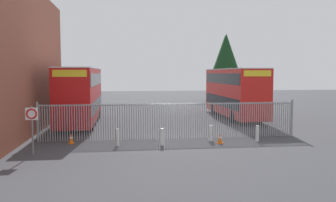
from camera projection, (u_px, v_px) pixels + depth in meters
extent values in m
plane|color=#3D3D42|center=(162.00, 121.00, 29.05)|extent=(100.00, 100.00, 0.00)
cylinder|color=gray|center=(37.00, 123.00, 20.00)|extent=(0.06, 0.06, 2.20)
cylinder|color=gray|center=(40.00, 123.00, 20.02)|extent=(0.06, 0.06, 2.20)
cylinder|color=gray|center=(42.00, 123.00, 20.04)|extent=(0.06, 0.06, 2.20)
cylinder|color=gray|center=(45.00, 123.00, 20.05)|extent=(0.06, 0.06, 2.20)
cylinder|color=gray|center=(47.00, 123.00, 20.07)|extent=(0.06, 0.06, 2.20)
cylinder|color=gray|center=(50.00, 123.00, 20.09)|extent=(0.06, 0.06, 2.20)
cylinder|color=gray|center=(52.00, 123.00, 20.11)|extent=(0.06, 0.06, 2.20)
cylinder|color=gray|center=(55.00, 123.00, 20.13)|extent=(0.06, 0.06, 2.20)
cylinder|color=gray|center=(57.00, 123.00, 20.14)|extent=(0.06, 0.06, 2.20)
cylinder|color=gray|center=(60.00, 123.00, 20.16)|extent=(0.06, 0.06, 2.20)
cylinder|color=gray|center=(62.00, 123.00, 20.18)|extent=(0.06, 0.06, 2.20)
cylinder|color=gray|center=(65.00, 123.00, 20.20)|extent=(0.06, 0.06, 2.20)
cylinder|color=gray|center=(67.00, 123.00, 20.22)|extent=(0.06, 0.06, 2.20)
cylinder|color=gray|center=(70.00, 123.00, 20.23)|extent=(0.06, 0.06, 2.20)
cylinder|color=gray|center=(72.00, 123.00, 20.25)|extent=(0.06, 0.06, 2.20)
cylinder|color=gray|center=(74.00, 123.00, 20.27)|extent=(0.06, 0.06, 2.20)
cylinder|color=gray|center=(77.00, 123.00, 20.29)|extent=(0.06, 0.06, 2.20)
cylinder|color=gray|center=(79.00, 123.00, 20.31)|extent=(0.06, 0.06, 2.20)
cylinder|color=gray|center=(82.00, 123.00, 20.32)|extent=(0.06, 0.06, 2.20)
cylinder|color=gray|center=(84.00, 122.00, 20.34)|extent=(0.06, 0.06, 2.20)
cylinder|color=gray|center=(87.00, 122.00, 20.36)|extent=(0.06, 0.06, 2.20)
cylinder|color=gray|center=(89.00, 122.00, 20.38)|extent=(0.06, 0.06, 2.20)
cylinder|color=gray|center=(91.00, 122.00, 20.40)|extent=(0.06, 0.06, 2.20)
cylinder|color=gray|center=(94.00, 122.00, 20.41)|extent=(0.06, 0.06, 2.20)
cylinder|color=gray|center=(96.00, 122.00, 20.43)|extent=(0.06, 0.06, 2.20)
cylinder|color=gray|center=(99.00, 122.00, 20.45)|extent=(0.06, 0.06, 2.20)
cylinder|color=gray|center=(101.00, 122.00, 20.47)|extent=(0.06, 0.06, 2.20)
cylinder|color=gray|center=(103.00, 122.00, 20.49)|extent=(0.06, 0.06, 2.20)
cylinder|color=gray|center=(106.00, 122.00, 20.50)|extent=(0.06, 0.06, 2.20)
cylinder|color=gray|center=(108.00, 122.00, 20.52)|extent=(0.06, 0.06, 2.20)
cylinder|color=gray|center=(110.00, 122.00, 20.54)|extent=(0.06, 0.06, 2.20)
cylinder|color=gray|center=(113.00, 122.00, 20.56)|extent=(0.06, 0.06, 2.20)
cylinder|color=gray|center=(115.00, 122.00, 20.58)|extent=(0.06, 0.06, 2.20)
cylinder|color=gray|center=(118.00, 122.00, 20.59)|extent=(0.06, 0.06, 2.20)
cylinder|color=gray|center=(120.00, 122.00, 20.61)|extent=(0.06, 0.06, 2.20)
cylinder|color=gray|center=(122.00, 122.00, 20.63)|extent=(0.06, 0.06, 2.20)
cylinder|color=gray|center=(125.00, 122.00, 20.65)|extent=(0.06, 0.06, 2.20)
cylinder|color=gray|center=(127.00, 122.00, 20.67)|extent=(0.06, 0.06, 2.20)
cylinder|color=gray|center=(129.00, 122.00, 20.68)|extent=(0.06, 0.06, 2.20)
cylinder|color=gray|center=(132.00, 122.00, 20.70)|extent=(0.06, 0.06, 2.20)
cylinder|color=gray|center=(134.00, 122.00, 20.72)|extent=(0.06, 0.06, 2.20)
cylinder|color=gray|center=(136.00, 122.00, 20.74)|extent=(0.06, 0.06, 2.20)
cylinder|color=gray|center=(139.00, 121.00, 20.76)|extent=(0.06, 0.06, 2.20)
cylinder|color=gray|center=(141.00, 121.00, 20.77)|extent=(0.06, 0.06, 2.20)
cylinder|color=gray|center=(143.00, 121.00, 20.79)|extent=(0.06, 0.06, 2.20)
cylinder|color=gray|center=(146.00, 121.00, 20.81)|extent=(0.06, 0.06, 2.20)
cylinder|color=gray|center=(148.00, 121.00, 20.83)|extent=(0.06, 0.06, 2.20)
cylinder|color=gray|center=(150.00, 121.00, 20.85)|extent=(0.06, 0.06, 2.20)
cylinder|color=gray|center=(152.00, 121.00, 20.86)|extent=(0.06, 0.06, 2.20)
cylinder|color=gray|center=(155.00, 121.00, 20.88)|extent=(0.06, 0.06, 2.20)
cylinder|color=gray|center=(157.00, 121.00, 20.90)|extent=(0.06, 0.06, 2.20)
cylinder|color=gray|center=(159.00, 121.00, 20.92)|extent=(0.06, 0.06, 2.20)
cylinder|color=gray|center=(162.00, 121.00, 20.94)|extent=(0.06, 0.06, 2.20)
cylinder|color=gray|center=(164.00, 121.00, 20.95)|extent=(0.06, 0.06, 2.20)
cylinder|color=gray|center=(166.00, 121.00, 20.97)|extent=(0.06, 0.06, 2.20)
cylinder|color=gray|center=(168.00, 121.00, 20.99)|extent=(0.06, 0.06, 2.20)
cylinder|color=gray|center=(171.00, 121.00, 21.01)|extent=(0.06, 0.06, 2.20)
cylinder|color=gray|center=(173.00, 121.00, 21.03)|extent=(0.06, 0.06, 2.20)
cylinder|color=gray|center=(175.00, 121.00, 21.04)|extent=(0.06, 0.06, 2.20)
cylinder|color=gray|center=(178.00, 121.00, 21.06)|extent=(0.06, 0.06, 2.20)
cylinder|color=gray|center=(180.00, 121.00, 21.08)|extent=(0.06, 0.06, 2.20)
cylinder|color=gray|center=(182.00, 121.00, 21.10)|extent=(0.06, 0.06, 2.20)
cylinder|color=gray|center=(184.00, 121.00, 21.11)|extent=(0.06, 0.06, 2.20)
cylinder|color=gray|center=(186.00, 121.00, 21.13)|extent=(0.06, 0.06, 2.20)
cylinder|color=gray|center=(189.00, 121.00, 21.15)|extent=(0.06, 0.06, 2.20)
cylinder|color=gray|center=(191.00, 121.00, 21.17)|extent=(0.06, 0.06, 2.20)
cylinder|color=gray|center=(193.00, 121.00, 21.19)|extent=(0.06, 0.06, 2.20)
cylinder|color=gray|center=(195.00, 120.00, 21.20)|extent=(0.06, 0.06, 2.20)
cylinder|color=gray|center=(198.00, 120.00, 21.22)|extent=(0.06, 0.06, 2.20)
cylinder|color=gray|center=(200.00, 120.00, 21.24)|extent=(0.06, 0.06, 2.20)
cylinder|color=gray|center=(202.00, 120.00, 21.26)|extent=(0.06, 0.06, 2.20)
cylinder|color=gray|center=(204.00, 120.00, 21.28)|extent=(0.06, 0.06, 2.20)
cylinder|color=gray|center=(206.00, 120.00, 21.29)|extent=(0.06, 0.06, 2.20)
cylinder|color=gray|center=(209.00, 120.00, 21.31)|extent=(0.06, 0.06, 2.20)
cylinder|color=gray|center=(211.00, 120.00, 21.33)|extent=(0.06, 0.06, 2.20)
cylinder|color=gray|center=(213.00, 120.00, 21.35)|extent=(0.06, 0.06, 2.20)
cylinder|color=gray|center=(215.00, 120.00, 21.37)|extent=(0.06, 0.06, 2.20)
cylinder|color=gray|center=(217.00, 120.00, 21.38)|extent=(0.06, 0.06, 2.20)
cylinder|color=gray|center=(220.00, 120.00, 21.40)|extent=(0.06, 0.06, 2.20)
cylinder|color=gray|center=(222.00, 120.00, 21.42)|extent=(0.06, 0.06, 2.20)
cylinder|color=gray|center=(224.00, 120.00, 21.44)|extent=(0.06, 0.06, 2.20)
cylinder|color=gray|center=(226.00, 120.00, 21.46)|extent=(0.06, 0.06, 2.20)
cylinder|color=gray|center=(228.00, 120.00, 21.47)|extent=(0.06, 0.06, 2.20)
cylinder|color=gray|center=(231.00, 120.00, 21.49)|extent=(0.06, 0.06, 2.20)
cylinder|color=gray|center=(233.00, 120.00, 21.51)|extent=(0.06, 0.06, 2.20)
cylinder|color=gray|center=(235.00, 120.00, 21.53)|extent=(0.06, 0.06, 2.20)
cylinder|color=gray|center=(237.00, 120.00, 21.55)|extent=(0.06, 0.06, 2.20)
cylinder|color=gray|center=(239.00, 120.00, 21.56)|extent=(0.06, 0.06, 2.20)
cylinder|color=gray|center=(241.00, 120.00, 21.58)|extent=(0.06, 0.06, 2.20)
cylinder|color=gray|center=(243.00, 120.00, 21.60)|extent=(0.06, 0.06, 2.20)
cylinder|color=gray|center=(246.00, 120.00, 21.62)|extent=(0.06, 0.06, 2.20)
cylinder|color=gray|center=(248.00, 120.00, 21.64)|extent=(0.06, 0.06, 2.20)
cylinder|color=gray|center=(250.00, 119.00, 21.65)|extent=(0.06, 0.06, 2.20)
cylinder|color=gray|center=(252.00, 119.00, 21.67)|extent=(0.06, 0.06, 2.20)
cylinder|color=gray|center=(254.00, 119.00, 21.69)|extent=(0.06, 0.06, 2.20)
cylinder|color=gray|center=(256.00, 119.00, 21.71)|extent=(0.06, 0.06, 2.20)
cylinder|color=gray|center=(258.00, 119.00, 21.73)|extent=(0.06, 0.06, 2.20)
cylinder|color=gray|center=(260.00, 119.00, 21.74)|extent=(0.06, 0.06, 2.20)
cylinder|color=gray|center=(263.00, 119.00, 21.76)|extent=(0.06, 0.06, 2.20)
cylinder|color=gray|center=(265.00, 119.00, 21.78)|extent=(0.06, 0.06, 2.20)
cylinder|color=gray|center=(267.00, 119.00, 21.80)|extent=(0.06, 0.06, 2.20)
cylinder|color=gray|center=(269.00, 119.00, 21.82)|extent=(0.06, 0.06, 2.20)
cylinder|color=gray|center=(271.00, 119.00, 21.83)|extent=(0.06, 0.06, 2.20)
cylinder|color=gray|center=(273.00, 119.00, 21.85)|extent=(0.06, 0.06, 2.20)
cylinder|color=gray|center=(275.00, 119.00, 21.87)|extent=(0.06, 0.06, 2.20)
cylinder|color=gray|center=(277.00, 119.00, 21.89)|extent=(0.06, 0.06, 2.20)
cylinder|color=gray|center=(279.00, 119.00, 21.91)|extent=(0.06, 0.06, 2.20)
cylinder|color=gray|center=(281.00, 119.00, 21.92)|extent=(0.06, 0.06, 2.20)
cylinder|color=gray|center=(284.00, 119.00, 21.94)|extent=(0.06, 0.06, 2.20)
cylinder|color=gray|center=(286.00, 119.00, 21.96)|extent=(0.06, 0.06, 2.20)
cylinder|color=gray|center=(288.00, 119.00, 21.98)|extent=(0.06, 0.06, 2.20)
cylinder|color=gray|center=(290.00, 119.00, 22.00)|extent=(0.06, 0.06, 2.20)
cylinder|color=gray|center=(292.00, 119.00, 22.01)|extent=(0.06, 0.06, 2.20)
cylinder|color=gray|center=(171.00, 104.00, 20.93)|extent=(15.66, 0.07, 0.07)
cylinder|color=gray|center=(37.00, 122.00, 19.99)|extent=(0.14, 0.14, 2.35)
cylinder|color=gray|center=(292.00, 118.00, 22.01)|extent=(0.14, 0.14, 2.35)
cube|color=red|center=(81.00, 94.00, 27.07)|extent=(2.50, 10.80, 4.00)
cube|color=black|center=(81.00, 104.00, 27.14)|extent=(2.54, 10.37, 0.90)
cube|color=black|center=(80.00, 79.00, 26.98)|extent=(2.54, 10.37, 0.90)
cube|color=yellow|center=(70.00, 73.00, 21.65)|extent=(2.12, 0.12, 0.44)
cube|color=silver|center=(80.00, 68.00, 26.91)|extent=(2.50, 10.80, 0.08)
cylinder|color=black|center=(59.00, 124.00, 23.77)|extent=(0.30, 1.04, 1.04)
cylinder|color=black|center=(91.00, 123.00, 24.05)|extent=(0.30, 1.04, 1.04)
cylinder|color=black|center=(72.00, 113.00, 30.01)|extent=(0.30, 1.04, 1.04)
cylinder|color=black|center=(98.00, 113.00, 30.30)|extent=(0.30, 1.04, 1.04)
cube|color=red|center=(234.00, 92.00, 30.97)|extent=(2.50, 10.80, 4.00)
cube|color=black|center=(234.00, 101.00, 31.03)|extent=(2.54, 10.37, 0.90)
cube|color=black|center=(234.00, 78.00, 30.87)|extent=(2.54, 10.37, 0.90)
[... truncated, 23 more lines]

